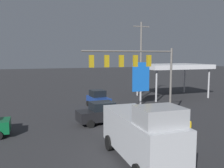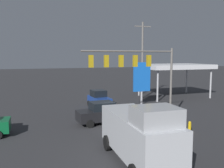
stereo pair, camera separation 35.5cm
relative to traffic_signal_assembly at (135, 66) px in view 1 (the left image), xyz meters
The scene contains 9 objects.
ground_plane 5.34m from the traffic_signal_assembly, 10.17° to the left, with size 200.00×200.00×0.00m, color #2D2D30.
traffic_signal_assembly is the anchor object (origin of this frame).
utility_pole 13.17m from the traffic_signal_assembly, 119.29° to the right, with size 2.40×0.26×10.52m.
gas_station_canopy 16.14m from the traffic_signal_assembly, 135.39° to the right, with size 9.69×6.73×4.75m.
price_sign 8.56m from the traffic_signal_assembly, 120.60° to the right, with size 2.17×0.27×5.20m.
delivery_truck 8.80m from the traffic_signal_assembly, 66.86° to the left, with size 2.76×6.88×3.58m.
sedan_far 5.07m from the traffic_signal_assembly, 23.67° to the right, with size 4.52×2.30×1.93m.
hatchback_crossing 9.11m from the traffic_signal_assembly, 84.17° to the right, with size 2.18×3.92×1.97m.
fire_hydrant 6.68m from the traffic_signal_assembly, 129.71° to the left, with size 0.24×0.24×0.88m.
Camera 1 is at (7.96, 19.13, 5.99)m, focal length 40.00 mm.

